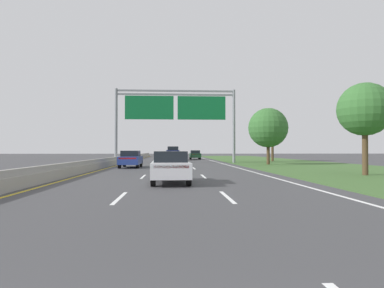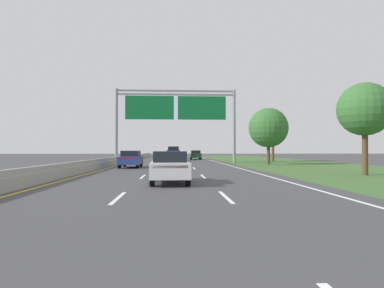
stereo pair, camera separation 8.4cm
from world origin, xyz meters
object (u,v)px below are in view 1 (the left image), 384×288
Objects in this scene: pickup_truck_navy at (173,153)px; roadside_tree_far at (272,130)px; car_blue_left_lane_sedan at (131,159)px; roadside_tree_near at (365,110)px; car_darkgreen_right_lane_sedan at (195,155)px; car_white_centre_lane_sedan at (170,166)px; roadside_tree_mid at (268,128)px; overhead_sign_gantry at (176,111)px.

roadside_tree_far is at bearing -112.38° from pickup_truck_navy.
roadside_tree_near reaches higher than car_blue_left_lane_sedan.
car_darkgreen_right_lane_sedan and car_blue_left_lane_sedan have the same top height.
roadside_tree_near reaches higher than car_white_centre_lane_sedan.
pickup_truck_navy is at bearing 110.75° from roadside_tree_near.
roadside_tree_mid is at bearing -29.61° from car_white_centre_lane_sedan.
roadside_tree_far is (14.47, 30.65, 3.69)m from car_white_centre_lane_sedan.
roadside_tree_near is at bearing -122.44° from car_blue_left_lane_sedan.
pickup_truck_navy is at bearing 91.49° from overhead_sign_gantry.
pickup_truck_navy is 34.95m from roadside_tree_near.
pickup_truck_navy is at bearing 156.95° from roadside_tree_far.
overhead_sign_gantry is 15.29m from roadside_tree_far.
roadside_tree_far is at bearing 70.65° from roadside_tree_mid.
car_white_centre_lane_sedan is at bearing -91.06° from overhead_sign_gantry.
car_darkgreen_right_lane_sedan is 22.05m from roadside_tree_mid.
overhead_sign_gantry is 25.54m from car_white_centre_lane_sedan.
overhead_sign_gantry is 2.78× the size of pickup_truck_navy.
car_darkgreen_right_lane_sedan is at bearing 135.63° from roadside_tree_far.
roadside_tree_mid is 0.99× the size of roadside_tree_far.
overhead_sign_gantry is 2.52× the size of roadside_tree_near.
roadside_tree_mid is (10.35, -4.66, -2.42)m from overhead_sign_gantry.
car_darkgreen_right_lane_sedan is 0.99× the size of car_white_centre_lane_sedan.
car_darkgreen_right_lane_sedan is at bearing -41.66° from pickup_truck_navy.
roadside_tree_near is at bearing -84.05° from roadside_tree_mid.
roadside_tree_near is (16.27, -10.47, 3.42)m from car_blue_left_lane_sedan.
overhead_sign_gantry is at bearing -157.65° from roadside_tree_far.
roadside_tree_mid is 11.05m from roadside_tree_far.
car_white_centre_lane_sedan is at bearing -165.21° from car_blue_left_lane_sedan.
overhead_sign_gantry is 3.39× the size of car_white_centre_lane_sedan.
car_white_centre_lane_sedan is at bearing 174.52° from car_darkgreen_right_lane_sedan.
pickup_truck_navy is 0.85× the size of roadside_tree_mid.
pickup_truck_navy is (-0.31, 11.86, -5.47)m from overhead_sign_gantry.
overhead_sign_gantry reaches higher than roadside_tree_near.
overhead_sign_gantry is 13.06m from pickup_truck_navy.
roadside_tree_mid is (14.59, 5.56, 3.31)m from car_blue_left_lane_sedan.
car_blue_left_lane_sedan is (-7.75, -26.26, 0.00)m from car_darkgreen_right_lane_sedan.
pickup_truck_navy reaches higher than car_white_centre_lane_sedan.
roadside_tree_far reaches higher than car_darkgreen_right_lane_sedan.
car_blue_left_lane_sedan is (-3.93, -22.07, -0.26)m from pickup_truck_navy.
overhead_sign_gantry is at bearing 167.73° from car_darkgreen_right_lane_sedan.
roadside_tree_far is at bearing -26.76° from car_white_centre_lane_sedan.
roadside_tree_mid is at bearing -109.35° from roadside_tree_far.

